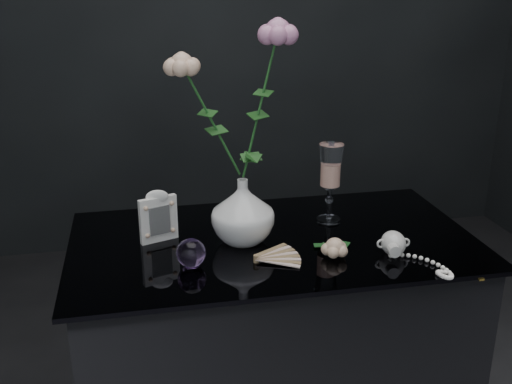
{
  "coord_description": "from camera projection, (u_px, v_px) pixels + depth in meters",
  "views": [
    {
      "loc": [
        -0.33,
        -1.34,
        1.41
      ],
      "look_at": [
        -0.06,
        -0.02,
        0.92
      ],
      "focal_mm": 42.0,
      "sensor_mm": 36.0,
      "label": 1
    }
  ],
  "objects": [
    {
      "name": "paperweight",
      "position": [
        191.0,
        253.0,
        1.41
      ],
      "size": [
        0.09,
        0.09,
        0.07
      ],
      "primitive_type": null,
      "rotation": [
        0.0,
        0.0,
        -0.4
      ],
      "color": "#A377C1",
      "rests_on": "table"
    },
    {
      "name": "wine_glass",
      "position": [
        330.0,
        183.0,
        1.64
      ],
      "size": [
        0.09,
        0.09,
        0.22
      ],
      "primitive_type": null,
      "rotation": [
        0.0,
        0.0,
        -0.31
      ],
      "color": "white",
      "rests_on": "table"
    },
    {
      "name": "vase",
      "position": [
        243.0,
        211.0,
        1.52
      ],
      "size": [
        0.19,
        0.19,
        0.17
      ],
      "primitive_type": "imported",
      "rotation": [
        0.0,
        0.0,
        -0.16
      ],
      "color": "white",
      "rests_on": "table"
    },
    {
      "name": "loose_rose",
      "position": [
        335.0,
        248.0,
        1.46
      ],
      "size": [
        0.16,
        0.18,
        0.05
      ],
      "primitive_type": null,
      "rotation": [
        0.0,
        0.0,
        0.43
      ],
      "color": "beige",
      "rests_on": "table"
    },
    {
      "name": "picture_frame",
      "position": [
        158.0,
        216.0,
        1.53
      ],
      "size": [
        0.12,
        0.11,
        0.14
      ],
      "primitive_type": null,
      "rotation": [
        0.0,
        0.0,
        0.34
      ],
      "color": "white",
      "rests_on": "table"
    },
    {
      "name": "table",
      "position": [
        272.0,
        361.0,
        1.7
      ],
      "size": [
        1.05,
        0.58,
        0.76
      ],
      "color": "black",
      "rests_on": "ground"
    },
    {
      "name": "roses",
      "position": [
        239.0,
        99.0,
        1.43
      ],
      "size": [
        0.31,
        0.12,
        0.44
      ],
      "color": "beige",
      "rests_on": "vase"
    },
    {
      "name": "pearl_jar",
      "position": [
        393.0,
        242.0,
        1.47
      ],
      "size": [
        0.23,
        0.24,
        0.06
      ],
      "primitive_type": null,
      "rotation": [
        0.0,
        0.0,
        -0.1
      ],
      "color": "silver",
      "rests_on": "table"
    },
    {
      "name": "paper_fan",
      "position": [
        256.0,
        258.0,
        1.44
      ],
      "size": [
        0.22,
        0.18,
        0.02
      ],
      "primitive_type": null,
      "rotation": [
        0.0,
        0.0,
        -0.04
      ],
      "color": "beige",
      "rests_on": "table"
    }
  ]
}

